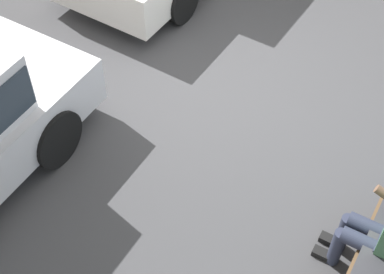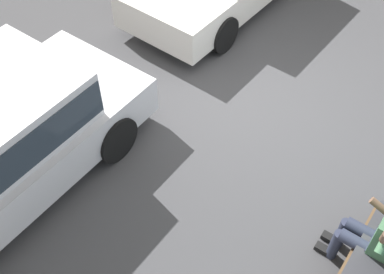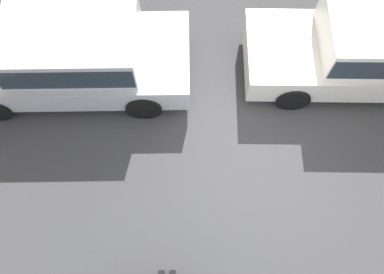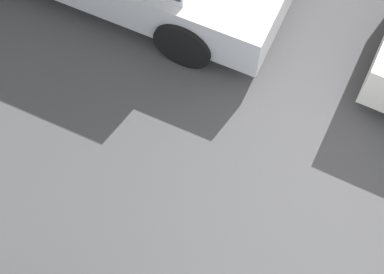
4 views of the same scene
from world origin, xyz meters
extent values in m
plane|color=#424244|center=(0.00, 0.00, 0.00)|extent=(60.00, 60.00, 0.00)
cylinder|color=brown|center=(1.10, 2.61, 0.19)|extent=(0.07, 0.07, 0.38)
cube|color=#38383D|center=(1.90, 2.81, 0.49)|extent=(1.69, 0.49, 0.10)
cylinder|color=#2D3347|center=(1.71, 2.57, 0.49)|extent=(0.15, 0.42, 0.15)
cylinder|color=#2D3347|center=(1.71, 2.36, 0.25)|extent=(0.12, 0.12, 0.49)
cube|color=black|center=(1.71, 2.28, 0.04)|extent=(0.10, 0.24, 0.07)
cylinder|color=#2D3347|center=(1.53, 2.57, 0.49)|extent=(0.15, 0.42, 0.15)
cylinder|color=#2D3347|center=(1.53, 2.36, 0.25)|extent=(0.12, 0.12, 0.49)
cube|color=black|center=(1.53, 2.28, 0.04)|extent=(0.10, 0.24, 0.07)
cylinder|color=black|center=(-0.78, -0.80, 0.32)|extent=(0.65, 0.21, 0.64)
cylinder|color=black|center=(2.01, -0.71, 0.33)|extent=(0.67, 0.19, 0.67)
camera|label=1|loc=(4.82, 2.60, 5.05)|focal=55.00mm
camera|label=2|loc=(4.87, 2.60, 5.20)|focal=45.00mm
camera|label=3|loc=(1.23, 2.60, 6.46)|focal=35.00mm
camera|label=4|loc=(0.47, 2.60, 5.62)|focal=55.00mm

